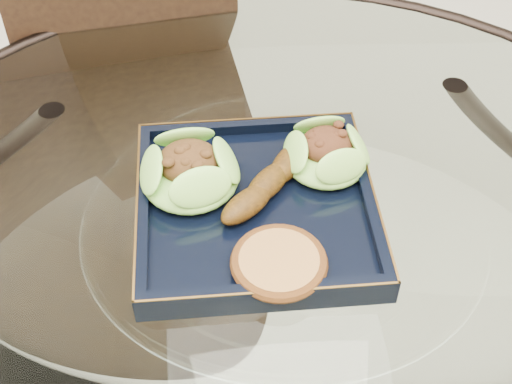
{
  "coord_description": "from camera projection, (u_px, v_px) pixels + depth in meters",
  "views": [
    {
      "loc": [
        -0.08,
        -0.5,
        1.38
      ],
      "look_at": [
        -0.02,
        0.06,
        0.8
      ],
      "focal_mm": 50.0,
      "sensor_mm": 36.0,
      "label": 1
    }
  ],
  "objects": [
    {
      "name": "lettuce_wrap_left",
      "position": [
        190.0,
        173.0,
        0.82
      ],
      "size": [
        0.14,
        0.14,
        0.04
      ],
      "primitive_type": "ellipsoid",
      "rotation": [
        0.0,
        0.0,
        -0.26
      ],
      "color": "#63AE32",
      "rests_on": "navy_plate"
    },
    {
      "name": "navy_plate",
      "position": [
        256.0,
        210.0,
        0.82
      ],
      "size": [
        0.27,
        0.27,
        0.02
      ],
      "primitive_type": "cube",
      "rotation": [
        0.0,
        0.0,
        -0.01
      ],
      "color": "black",
      "rests_on": "dining_table"
    },
    {
      "name": "dining_chair",
      "position": [
        152.0,
        191.0,
        1.24
      ],
      "size": [
        0.42,
        0.42,
        0.86
      ],
      "rotation": [
        0.0,
        0.0,
        0.13
      ],
      "color": "black",
      "rests_on": "ground"
    },
    {
      "name": "crumb_patty",
      "position": [
        279.0,
        264.0,
        0.74
      ],
      "size": [
        0.12,
        0.12,
        0.02
      ],
      "primitive_type": "cylinder",
      "rotation": [
        0.0,
        0.0,
        0.44
      ],
      "color": "#A77237",
      "rests_on": "navy_plate"
    },
    {
      "name": "roasted_plantain",
      "position": [
        268.0,
        183.0,
        0.82
      ],
      "size": [
        0.12,
        0.13,
        0.03
      ],
      "primitive_type": "ellipsoid",
      "rotation": [
        0.0,
        0.0,
        0.85
      ],
      "color": "#5C3509",
      "rests_on": "navy_plate"
    },
    {
      "name": "lettuce_wrap_right",
      "position": [
        326.0,
        155.0,
        0.84
      ],
      "size": [
        0.12,
        0.12,
        0.04
      ],
      "primitive_type": "ellipsoid",
      "rotation": [
        0.0,
        0.0,
        -0.26
      ],
      "color": "#54972B",
      "rests_on": "navy_plate"
    },
    {
      "name": "dining_table",
      "position": [
        279.0,
        333.0,
        0.91
      ],
      "size": [
        1.13,
        1.13,
        0.77
      ],
      "color": "white",
      "rests_on": "ground"
    }
  ]
}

